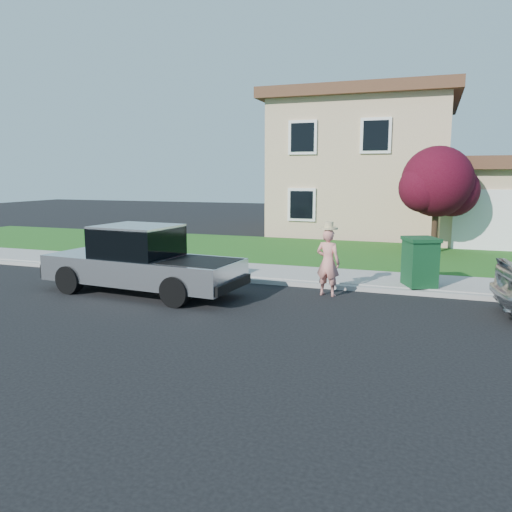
{
  "coord_description": "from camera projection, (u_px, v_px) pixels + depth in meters",
  "views": [
    {
      "loc": [
        3.43,
        -9.77,
        2.94
      ],
      "look_at": [
        -0.12,
        0.3,
        1.2
      ],
      "focal_mm": 35.0,
      "sensor_mm": 36.0,
      "label": 1
    }
  ],
  "objects": [
    {
      "name": "ground",
      "position": [
        257.0,
        314.0,
        10.7
      ],
      "size": [
        80.0,
        80.0,
        0.0
      ],
      "primitive_type": "plane",
      "color": "black",
      "rests_on": "ground"
    },
    {
      "name": "sidewalk",
      "position": [
        337.0,
        278.0,
        14.08
      ],
      "size": [
        40.0,
        2.0,
        0.15
      ],
      "primitive_type": "cube",
      "color": "gray",
      "rests_on": "ground"
    },
    {
      "name": "ornamental_tree",
      "position": [
        438.0,
        185.0,
        18.03
      ],
      "size": [
        2.83,
        2.55,
        3.88
      ],
      "color": "black",
      "rests_on": "lawn"
    },
    {
      "name": "woman",
      "position": [
        328.0,
        261.0,
        12.18
      ],
      "size": [
        0.68,
        0.52,
        1.82
      ],
      "rotation": [
        0.0,
        0.0,
        2.92
      ],
      "color": "#DC8578",
      "rests_on": "ground"
    },
    {
      "name": "pickup_truck",
      "position": [
        142.0,
        262.0,
        12.47
      ],
      "size": [
        5.32,
        2.23,
        1.71
      ],
      "rotation": [
        0.0,
        0.0,
        -0.09
      ],
      "color": "black",
      "rests_on": "ground"
    },
    {
      "name": "house",
      "position": [
        390.0,
        170.0,
        25.0
      ],
      "size": [
        14.0,
        11.3,
        6.85
      ],
      "color": "tan",
      "rests_on": "ground"
    },
    {
      "name": "trash_bin",
      "position": [
        420.0,
        261.0,
        12.62
      ],
      "size": [
        1.04,
        1.1,
        1.24
      ],
      "rotation": [
        0.0,
        0.0,
        0.41
      ],
      "color": "#103B1D",
      "rests_on": "sidewalk"
    },
    {
      "name": "lawn",
      "position": [
        359.0,
        255.0,
        18.27
      ],
      "size": [
        40.0,
        7.0,
        0.1
      ],
      "primitive_type": "cube",
      "color": "#1D4714",
      "rests_on": "ground"
    },
    {
      "name": "curb",
      "position": [
        329.0,
        286.0,
        13.06
      ],
      "size": [
        40.0,
        0.2,
        0.12
      ],
      "primitive_type": "cube",
      "color": "gray",
      "rests_on": "ground"
    }
  ]
}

